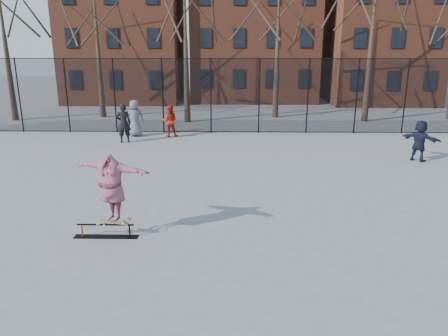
{
  "coord_description": "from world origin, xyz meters",
  "views": [
    {
      "loc": [
        -0.27,
        -10.54,
        4.98
      ],
      "look_at": [
        -0.48,
        1.5,
        1.39
      ],
      "focal_mm": 35.0,
      "sensor_mm": 36.0,
      "label": 1
    }
  ],
  "objects_px": {
    "skater": "(112,189)",
    "bystander_navy": "(420,141)",
    "bystander_grey": "(135,118)",
    "bystander_black": "(124,123)",
    "skate_rail": "(106,232)",
    "bystander_red": "(170,121)",
    "skateboard": "(114,222)"
  },
  "relations": [
    {
      "from": "bystander_black",
      "to": "bystander_navy",
      "type": "bearing_deg",
      "value": 157.44
    },
    {
      "from": "skater",
      "to": "bystander_black",
      "type": "xyz_separation_m",
      "value": [
        -2.31,
        10.79,
        -0.37
      ]
    },
    {
      "from": "skate_rail",
      "to": "bystander_black",
      "type": "relative_size",
      "value": 0.87
    },
    {
      "from": "bystander_black",
      "to": "bystander_navy",
      "type": "distance_m",
      "value": 13.59
    },
    {
      "from": "bystander_black",
      "to": "bystander_grey",
      "type": "bearing_deg",
      "value": -109.34
    },
    {
      "from": "skate_rail",
      "to": "skater",
      "type": "xyz_separation_m",
      "value": [
        0.24,
        0.0,
        1.19
      ]
    },
    {
      "from": "bystander_navy",
      "to": "skate_rail",
      "type": "bearing_deg",
      "value": 77.29
    },
    {
      "from": "skateboard",
      "to": "skate_rail",
      "type": "bearing_deg",
      "value": 180.0
    },
    {
      "from": "skateboard",
      "to": "skater",
      "type": "distance_m",
      "value": 0.92
    },
    {
      "from": "bystander_red",
      "to": "bystander_navy",
      "type": "xyz_separation_m",
      "value": [
        11.12,
        -4.6,
        0.04
      ]
    },
    {
      "from": "skate_rail",
      "to": "skater",
      "type": "height_order",
      "value": "skater"
    },
    {
      "from": "bystander_navy",
      "to": "skateboard",
      "type": "bearing_deg",
      "value": 77.86
    },
    {
      "from": "bystander_grey",
      "to": "bystander_navy",
      "type": "height_order",
      "value": "bystander_grey"
    },
    {
      "from": "bystander_navy",
      "to": "bystander_red",
      "type": "bearing_deg",
      "value": 20.51
    },
    {
      "from": "bystander_grey",
      "to": "bystander_red",
      "type": "relative_size",
      "value": 1.16
    },
    {
      "from": "skater",
      "to": "bystander_grey",
      "type": "distance_m",
      "value": 12.37
    },
    {
      "from": "skateboard",
      "to": "skater",
      "type": "relative_size",
      "value": 0.37
    },
    {
      "from": "skate_rail",
      "to": "bystander_navy",
      "type": "bearing_deg",
      "value": 34.32
    },
    {
      "from": "skateboard",
      "to": "bystander_red",
      "type": "xyz_separation_m",
      "value": [
        -0.22,
        12.2,
        0.41
      ]
    },
    {
      "from": "skate_rail",
      "to": "bystander_grey",
      "type": "height_order",
      "value": "bystander_grey"
    },
    {
      "from": "skateboard",
      "to": "bystander_black",
      "type": "relative_size",
      "value": 0.41
    },
    {
      "from": "skateboard",
      "to": "bystander_red",
      "type": "height_order",
      "value": "bystander_red"
    },
    {
      "from": "bystander_navy",
      "to": "bystander_grey",
      "type": "bearing_deg",
      "value": 23.43
    },
    {
      "from": "skateboard",
      "to": "bystander_red",
      "type": "distance_m",
      "value": 12.21
    },
    {
      "from": "skater",
      "to": "bystander_navy",
      "type": "xyz_separation_m",
      "value": [
        10.9,
        7.6,
        -0.47
      ]
    },
    {
      "from": "bystander_red",
      "to": "skateboard",
      "type": "bearing_deg",
      "value": 87.14
    },
    {
      "from": "skateboard",
      "to": "bystander_black",
      "type": "bearing_deg",
      "value": 102.07
    },
    {
      "from": "bystander_grey",
      "to": "skater",
      "type": "bearing_deg",
      "value": 89.42
    },
    {
      "from": "bystander_navy",
      "to": "bystander_black",
      "type": "bearing_deg",
      "value": 29.38
    },
    {
      "from": "bystander_black",
      "to": "skater",
      "type": "bearing_deg",
      "value": 93.1
    },
    {
      "from": "skate_rail",
      "to": "bystander_black",
      "type": "height_order",
      "value": "bystander_black"
    },
    {
      "from": "bystander_grey",
      "to": "bystander_navy",
      "type": "xyz_separation_m",
      "value": [
        12.95,
        -4.6,
        -0.09
      ]
    }
  ]
}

